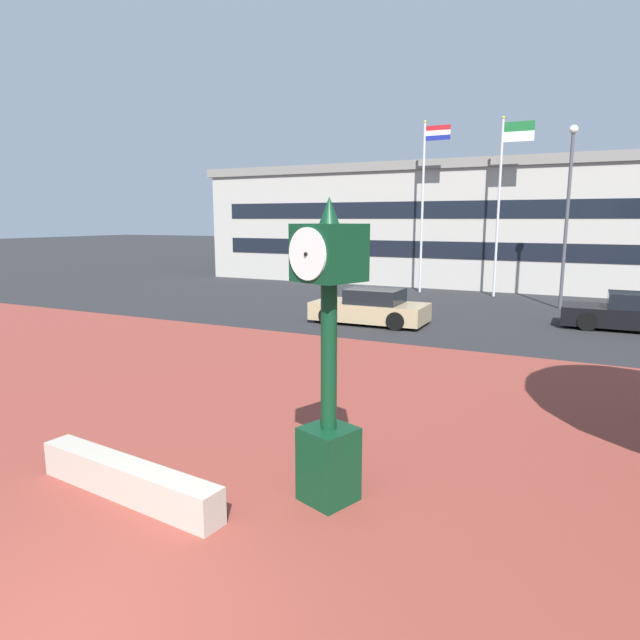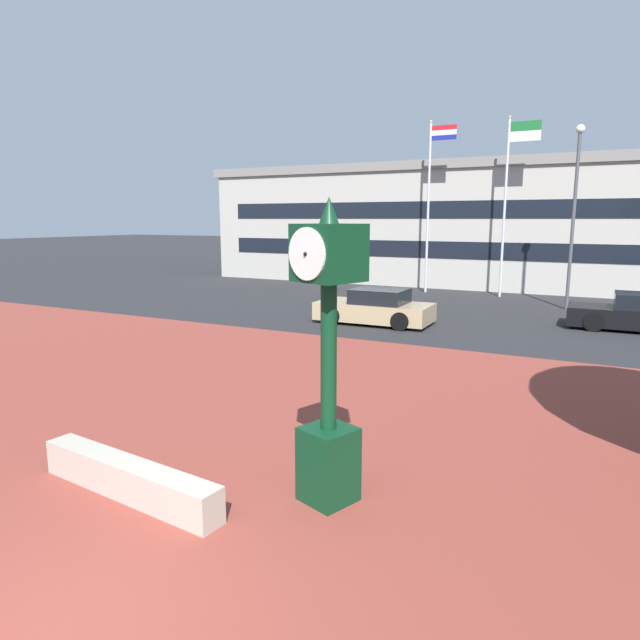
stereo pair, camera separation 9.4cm
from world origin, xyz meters
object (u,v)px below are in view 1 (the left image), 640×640
Objects in this scene: street_clock at (329,360)px; civic_building at (464,224)px; flagpole_secondary at (502,194)px; street_lamp_post at (568,200)px; flagpole_primary at (425,197)px; car_street_mid at (635,314)px; car_street_near at (371,308)px.

street_clock is 0.14× the size of civic_building.
civic_building is (-3.63, 8.96, -1.49)m from flagpole_secondary.
flagpole_secondary reaches higher than street_lamp_post.
flagpole_primary is 7.33m from street_lamp_post.
civic_building is (-4.90, 30.80, 1.49)m from street_clock.
civic_building is (0.15, 8.96, -1.38)m from flagpole_primary.
flagpole_secondary is at bearing 39.27° from car_street_mid.
car_street_near is 9.85m from street_lamp_post.
street_clock is 22.08m from flagpole_secondary.
flagpole_primary is at bearing -90.97° from civic_building.
car_street_near and car_street_mid have the same top height.
flagpole_secondary is (3.78, -0.00, 0.10)m from flagpole_primary.
street_lamp_post is at bearing -21.39° from flagpole_primary.
flagpole_secondary is at bearing -18.28° from car_street_near.
street_lamp_post reaches higher than civic_building.
flagpole_primary reaches higher than civic_building.
flagpole_secondary is (2.94, 9.44, 4.36)m from car_street_near.
street_lamp_post is (3.03, -2.67, -0.43)m from flagpole_secondary.
flagpole_primary is at bearing 4.12° from car_street_near.
civic_building is at bearing 118.95° from street_clock.
flagpole_primary is (-9.38, 6.62, 4.26)m from car_street_mid.
street_clock is at bearing -76.97° from flagpole_primary.
flagpole_primary is at bearing 158.61° from street_lamp_post.
flagpole_primary is 9.06m from civic_building.
car_street_mid is 0.15× the size of civic_building.
car_street_mid is 18.33m from civic_building.
car_street_near is 0.56× the size of street_lamp_post.
car_street_mid is 0.60× the size of street_lamp_post.
street_clock is 0.54× the size of street_lamp_post.
flagpole_secondary is 4.06m from street_lamp_post.
street_clock reaches higher than car_street_mid.
car_street_near is 0.49× the size of flagpole_secondary.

